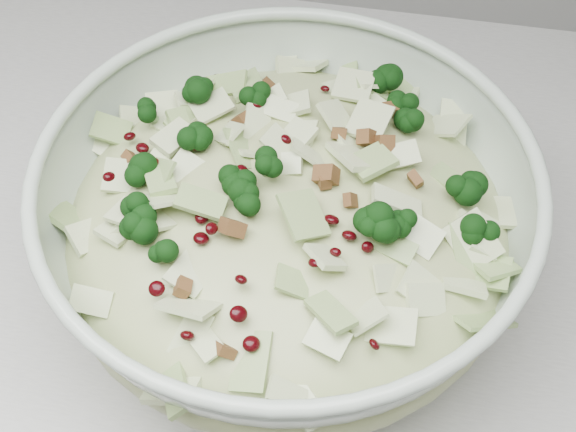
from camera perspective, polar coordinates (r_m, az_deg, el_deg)
The scene contains 2 objects.
mixing_bowl at distance 0.59m, azimuth -0.07°, elevation -0.95°, with size 0.38×0.38×0.14m.
salad at distance 0.57m, azimuth -0.07°, elevation 0.45°, with size 0.40×0.40×0.14m.
Camera 1 is at (-0.65, 1.25, 1.45)m, focal length 50.00 mm.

